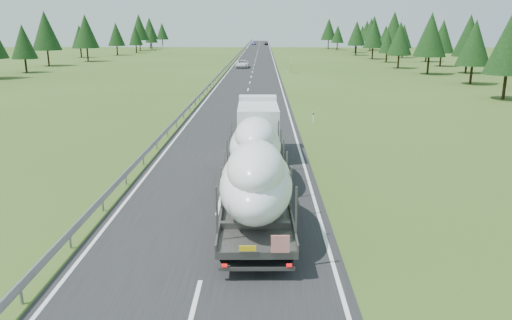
{
  "coord_description": "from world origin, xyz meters",
  "views": [
    {
      "loc": [
        2.09,
        -13.53,
        8.23
      ],
      "look_at": [
        1.74,
        9.61,
        2.04
      ],
      "focal_mm": 35.0,
      "sensor_mm": 36.0,
      "label": 1
    }
  ],
  "objects_px": {
    "boat_truck": "(256,152)",
    "distant_car_dark": "(266,44)",
    "highway_sign": "(291,63)",
    "distant_car_blue": "(254,43)",
    "distant_van": "(242,64)"
  },
  "relations": [
    {
      "from": "distant_van",
      "to": "highway_sign",
      "type": "bearing_deg",
      "value": -50.44
    },
    {
      "from": "highway_sign",
      "to": "distant_car_dark",
      "type": "relative_size",
      "value": 0.68
    },
    {
      "from": "boat_truck",
      "to": "distant_car_dark",
      "type": "height_order",
      "value": "boat_truck"
    },
    {
      "from": "highway_sign",
      "to": "boat_truck",
      "type": "xyz_separation_m",
      "value": [
        -5.46,
        -69.44,
        0.39
      ]
    },
    {
      "from": "boat_truck",
      "to": "distant_car_dark",
      "type": "bearing_deg",
      "value": 89.58
    },
    {
      "from": "highway_sign",
      "to": "distant_car_dark",
      "type": "height_order",
      "value": "highway_sign"
    },
    {
      "from": "highway_sign",
      "to": "distant_car_dark",
      "type": "distance_m",
      "value": 144.97
    },
    {
      "from": "highway_sign",
      "to": "distant_car_dark",
      "type": "xyz_separation_m",
      "value": [
        -3.9,
        144.92,
        -1.15
      ]
    },
    {
      "from": "distant_car_blue",
      "to": "distant_car_dark",
      "type": "bearing_deg",
      "value": -45.52
    },
    {
      "from": "boat_truck",
      "to": "distant_car_blue",
      "type": "bearing_deg",
      "value": 91.12
    },
    {
      "from": "distant_van",
      "to": "distant_car_dark",
      "type": "height_order",
      "value": "distant_van"
    },
    {
      "from": "boat_truck",
      "to": "distant_van",
      "type": "height_order",
      "value": "boat_truck"
    },
    {
      "from": "boat_truck",
      "to": "distant_car_dark",
      "type": "xyz_separation_m",
      "value": [
        1.56,
        214.36,
        -1.54
      ]
    },
    {
      "from": "highway_sign",
      "to": "distant_car_blue",
      "type": "bearing_deg",
      "value": 93.72
    },
    {
      "from": "highway_sign",
      "to": "boat_truck",
      "type": "distance_m",
      "value": 69.66
    }
  ]
}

